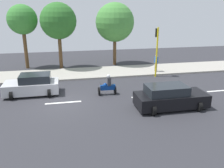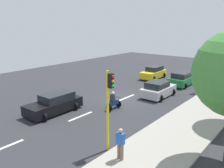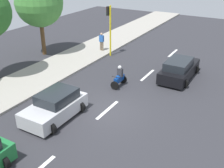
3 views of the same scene
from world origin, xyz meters
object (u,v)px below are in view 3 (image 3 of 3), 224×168
object	(u,v)px
car_black	(179,69)
motorcycle	(119,78)
car_silver	(55,106)
street_tree_south	(39,3)
pedestrian_near_signal	(102,41)
traffic_light_midblock	(109,24)

from	to	relation	value
car_black	motorcycle	xyz separation A→B (m)	(3.18, 3.43, -0.07)
car_silver	street_tree_south	size ratio (longest dim) A/B	0.58
pedestrian_near_signal	traffic_light_midblock	distance (m)	2.26
motorcycle	traffic_light_midblock	world-z (taller)	traffic_light_midblock
car_black	motorcycle	size ratio (longest dim) A/B	2.95
motorcycle	traffic_light_midblock	xyz separation A→B (m)	(3.87, -5.25, 2.29)
car_silver	car_black	bearing A→B (deg)	-116.18
street_tree_south	traffic_light_midblock	bearing A→B (deg)	-153.45
motorcycle	car_black	bearing A→B (deg)	-132.83
car_black	car_silver	world-z (taller)	same
motorcycle	street_tree_south	world-z (taller)	street_tree_south
car_black	car_silver	bearing A→B (deg)	63.82
pedestrian_near_signal	motorcycle	bearing A→B (deg)	131.09
car_black	street_tree_south	bearing A→B (deg)	4.08
car_black	traffic_light_midblock	bearing A→B (deg)	-14.45
pedestrian_near_signal	car_silver	bearing A→B (deg)	109.14
car_silver	street_tree_south	bearing A→B (deg)	-44.29
motorcycle	street_tree_south	xyz separation A→B (m)	(9.29, -2.54, 3.98)
car_black	traffic_light_midblock	xyz separation A→B (m)	(7.05, -1.82, 2.22)
pedestrian_near_signal	street_tree_south	distance (m)	6.42
car_black	pedestrian_near_signal	bearing A→B (deg)	-15.84
car_black	street_tree_south	world-z (taller)	street_tree_south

